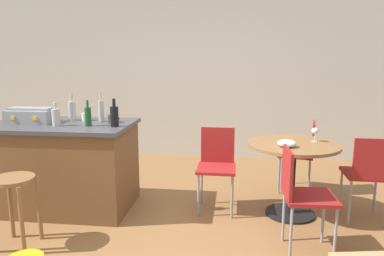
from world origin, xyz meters
TOP-DOWN VIEW (x-y plane):
  - ground_plane at (0.00, 0.00)m, footprint 8.80×8.80m
  - back_wall at (0.00, 2.92)m, footprint 8.00×0.10m
  - kitchen_island at (-1.06, 0.58)m, footprint 1.47×0.89m
  - wooden_stool at (-1.09, -0.27)m, footprint 0.36×0.36m
  - dining_table at (1.33, 0.67)m, footprint 0.91×0.91m
  - folding_chair_near at (2.03, 0.58)m, footprint 0.41×0.41m
  - folding_chair_far at (1.55, 1.39)m, footprint 0.47×0.47m
  - folding_chair_left at (0.57, 0.74)m, footprint 0.40×0.40m
  - folding_chair_right at (1.30, -0.08)m, footprint 0.42×0.42m
  - toolbox at (-1.39, 0.59)m, footprint 0.48×0.28m
  - bottle_0 at (-0.67, 0.73)m, footprint 0.06×0.06m
  - bottle_1 at (-0.71, 0.46)m, footprint 0.06×0.06m
  - bottle_2 at (-0.44, 0.47)m, footprint 0.08×0.08m
  - bottle_3 at (-1.02, 0.77)m, footprint 0.08×0.08m
  - bottle_4 at (-1.03, 0.43)m, footprint 0.08×0.08m
  - cup_0 at (-0.54, 0.67)m, footprint 0.13×0.09m
  - cup_1 at (-0.87, 0.76)m, footprint 0.11×0.07m
  - wine_glass at (1.56, 0.78)m, footprint 0.07×0.07m
  - serving_bowl at (1.25, 0.51)m, footprint 0.18×0.18m

SIDE VIEW (x-z plane):
  - ground_plane at x=0.00m, z-range 0.00..0.00m
  - wooden_stool at x=-1.09m, z-range 0.16..0.77m
  - kitchen_island at x=-1.06m, z-range 0.00..0.93m
  - folding_chair_far at x=1.55m, z-range 0.08..0.94m
  - folding_chair_left at x=0.57m, z-range 0.08..0.94m
  - folding_chair_near at x=2.03m, z-range 0.08..0.95m
  - folding_chair_right at x=1.30m, z-range 0.09..0.97m
  - dining_table at x=1.33m, z-range 0.20..0.95m
  - serving_bowl at x=1.25m, z-range 0.76..0.83m
  - wine_glass at x=1.56m, z-range 0.79..0.93m
  - cup_1 at x=-0.87m, z-range 0.93..1.01m
  - cup_0 at x=-0.54m, z-range 0.93..1.01m
  - toolbox at x=-1.39m, z-range 0.92..1.08m
  - bottle_4 at x=-1.03m, z-range 0.90..1.14m
  - bottle_1 at x=-0.71m, z-range 0.90..1.16m
  - bottle_2 at x=-0.44m, z-range 0.89..1.17m
  - bottle_3 at x=-1.02m, z-range 0.89..1.18m
  - bottle_0 at x=-0.67m, z-range 0.89..1.20m
  - back_wall at x=0.00m, z-range 0.00..2.70m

